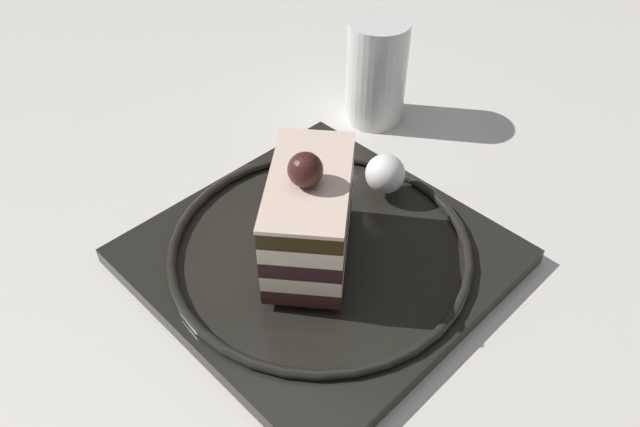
# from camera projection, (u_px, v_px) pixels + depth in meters

# --- Properties ---
(ground_plane) EXTENTS (2.40, 2.40, 0.00)m
(ground_plane) POSITION_uv_depth(u_px,v_px,m) (289.00, 258.00, 0.47)
(ground_plane) COLOR silver
(dessert_plate) EXTENTS (0.28, 0.28, 0.02)m
(dessert_plate) POSITION_uv_depth(u_px,v_px,m) (320.00, 253.00, 0.46)
(dessert_plate) COLOR black
(dessert_plate) RESTS_ON ground_plane
(cake_slice) EXTENTS (0.12, 0.10, 0.09)m
(cake_slice) POSITION_uv_depth(u_px,v_px,m) (307.00, 217.00, 0.42)
(cake_slice) COLOR #381914
(cake_slice) RESTS_ON dessert_plate
(whipped_cream_dollop) EXTENTS (0.03, 0.03, 0.03)m
(whipped_cream_dollop) POSITION_uv_depth(u_px,v_px,m) (385.00, 174.00, 0.49)
(whipped_cream_dollop) COLOR white
(whipped_cream_dollop) RESTS_ON dessert_plate
(fork) EXTENTS (0.07, 0.08, 0.00)m
(fork) POSITION_uv_depth(u_px,v_px,m) (300.00, 170.00, 0.51)
(fork) COLOR silver
(fork) RESTS_ON dessert_plate
(drink_glass_far) EXTENTS (0.06, 0.06, 0.10)m
(drink_glass_far) POSITION_uv_depth(u_px,v_px,m) (376.00, 78.00, 0.58)
(drink_glass_far) COLOR white
(drink_glass_far) RESTS_ON ground_plane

